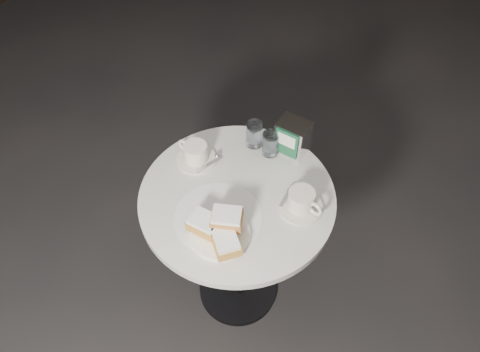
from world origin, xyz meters
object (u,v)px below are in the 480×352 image
object	(u,v)px
coffee_cup_right	(301,201)
napkin_dispenser	(292,137)
coffee_cup_left	(196,154)
water_glass_left	(255,134)
water_glass_right	(270,144)
cafe_table	(237,226)
beignet_plate	(219,230)

from	to	relation	value
coffee_cup_right	napkin_dispenser	bearing A→B (deg)	135.22
coffee_cup_left	water_glass_left	distance (m)	0.24
coffee_cup_left	napkin_dispenser	world-z (taller)	napkin_dispenser
water_glass_left	napkin_dispenser	bearing A→B (deg)	19.05
water_glass_left	water_glass_right	bearing A→B (deg)	-7.26
coffee_cup_left	water_glass_left	bearing A→B (deg)	58.11
cafe_table	beignet_plate	distance (m)	0.30
cafe_table	coffee_cup_left	bearing A→B (deg)	164.13
coffee_cup_left	water_glass_right	xyz separation A→B (m)	(0.22, 0.18, 0.01)
cafe_table	water_glass_right	distance (m)	0.34
beignet_plate	coffee_cup_left	size ratio (longest dim) A/B	1.50
water_glass_right	napkin_dispenser	size ratio (longest dim) A/B	0.73
cafe_table	water_glass_right	bearing A→B (deg)	89.78
water_glass_right	napkin_dispenser	distance (m)	0.09
cafe_table	coffee_cup_right	distance (m)	0.33
cafe_table	beignet_plate	xyz separation A→B (m)	(0.04, -0.18, 0.23)
cafe_table	water_glass_left	size ratio (longest dim) A/B	7.21
cafe_table	coffee_cup_right	bearing A→B (deg)	17.14
coffee_cup_right	napkin_dispenser	size ratio (longest dim) A/B	1.37
coffee_cup_right	water_glass_left	size ratio (longest dim) A/B	1.79
cafe_table	water_glass_left	xyz separation A→B (m)	(-0.07, 0.25, 0.25)
beignet_plate	water_glass_right	xyz separation A→B (m)	(-0.04, 0.41, 0.01)
coffee_cup_right	water_glass_right	xyz separation A→B (m)	(-0.22, 0.17, 0.01)
coffee_cup_right	water_glass_right	size ratio (longest dim) A/B	1.86
cafe_table	beignet_plate	world-z (taller)	beignet_plate
beignet_plate	napkin_dispenser	distance (m)	0.47
coffee_cup_left	water_glass_left	world-z (taller)	water_glass_left
coffee_cup_left	coffee_cup_right	size ratio (longest dim) A/B	0.90
water_glass_left	beignet_plate	bearing A→B (deg)	-75.12
beignet_plate	water_glass_left	xyz separation A→B (m)	(-0.11, 0.42, 0.01)
cafe_table	napkin_dispenser	size ratio (longest dim) A/B	5.52
water_glass_left	water_glass_right	size ratio (longest dim) A/B	1.04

